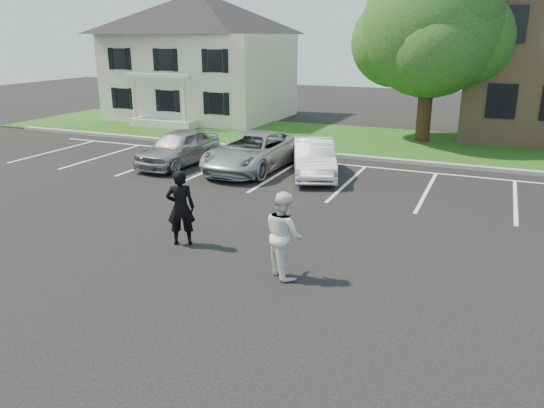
# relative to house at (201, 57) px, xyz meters

# --- Properties ---
(ground_plane) EXTENTS (90.00, 90.00, 0.00)m
(ground_plane) POSITION_rel_house_xyz_m (13.00, -19.97, -3.83)
(ground_plane) COLOR black
(ground_plane) RESTS_ON ground
(curb) EXTENTS (40.00, 0.30, 0.15)m
(curb) POSITION_rel_house_xyz_m (13.00, -7.97, -3.75)
(curb) COLOR #969791
(curb) RESTS_ON ground
(grass_strip) EXTENTS (44.00, 8.00, 0.08)m
(grass_strip) POSITION_rel_house_xyz_m (13.00, -3.97, -3.79)
(grass_strip) COLOR #174211
(grass_strip) RESTS_ON ground
(stall_lines) EXTENTS (34.00, 5.36, 0.01)m
(stall_lines) POSITION_rel_house_xyz_m (14.40, -11.02, -3.82)
(stall_lines) COLOR white
(stall_lines) RESTS_ON ground
(house) EXTENTS (10.30, 9.22, 7.60)m
(house) POSITION_rel_house_xyz_m (0.00, 0.00, 0.00)
(house) COLOR beige
(house) RESTS_ON ground
(tree) EXTENTS (7.80, 7.20, 8.80)m
(tree) POSITION_rel_house_xyz_m (14.43, -2.83, 1.52)
(tree) COLOR black
(tree) RESTS_ON ground
(man_black_suit) EXTENTS (0.85, 0.74, 1.96)m
(man_black_suit) POSITION_rel_house_xyz_m (10.66, -19.38, -2.85)
(man_black_suit) COLOR black
(man_black_suit) RESTS_ON ground
(man_white_shirt) EXTENTS (1.19, 1.18, 1.94)m
(man_white_shirt) POSITION_rel_house_xyz_m (13.76, -20.08, -2.86)
(man_white_shirt) COLOR white
(man_white_shirt) RESTS_ON ground
(car_silver_west) EXTENTS (1.94, 4.40, 1.47)m
(car_silver_west) POSITION_rel_house_xyz_m (5.85, -11.99, -3.09)
(car_silver_west) COLOR #A1A0A5
(car_silver_west) RESTS_ON ground
(car_silver_minivan) EXTENTS (2.64, 5.37, 1.47)m
(car_silver_minivan) POSITION_rel_house_xyz_m (8.95, -11.49, -3.10)
(car_silver_minivan) COLOR #A4A7AB
(car_silver_minivan) RESTS_ON ground
(car_white_sedan) EXTENTS (2.93, 4.42, 1.38)m
(car_white_sedan) POSITION_rel_house_xyz_m (11.53, -11.50, -3.14)
(car_white_sedan) COLOR silver
(car_white_sedan) RESTS_ON ground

